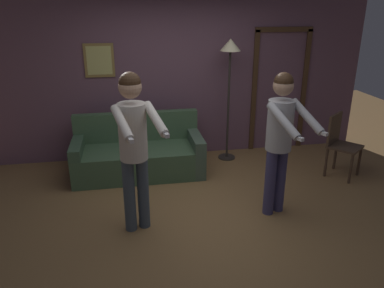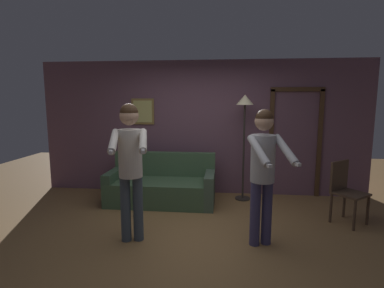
% 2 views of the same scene
% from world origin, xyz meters
% --- Properties ---
extents(ground_plane, '(12.00, 12.00, 0.00)m').
position_xyz_m(ground_plane, '(0.00, 0.00, 0.00)').
color(ground_plane, olive).
extents(back_wall_assembly, '(6.40, 0.10, 2.60)m').
position_xyz_m(back_wall_assembly, '(0.02, 2.01, 1.30)').
color(back_wall_assembly, '#6D4B5D').
rests_on(back_wall_assembly, ground_plane).
extents(couch, '(1.90, 0.85, 0.87)m').
position_xyz_m(couch, '(-0.67, 1.32, 0.28)').
color(couch, '#426041').
rests_on(couch, ground_plane).
extents(torchiere_lamp, '(0.32, 0.32, 1.94)m').
position_xyz_m(torchiere_lamp, '(0.80, 1.64, 1.60)').
color(torchiere_lamp, '#332D28').
rests_on(torchiere_lamp, ground_plane).
extents(person_standing_left, '(0.55, 0.77, 1.80)m').
position_xyz_m(person_standing_left, '(-0.75, -0.22, 1.11)').
color(person_standing_left, '#435160').
rests_on(person_standing_left, ground_plane).
extents(person_standing_right, '(0.57, 0.72, 1.73)m').
position_xyz_m(person_standing_right, '(0.92, -0.15, 1.05)').
color(person_standing_right, '#413E6B').
rests_on(person_standing_right, ground_plane).
extents(dining_chair_distant, '(0.59, 0.59, 0.93)m').
position_xyz_m(dining_chair_distant, '(2.26, 0.73, 0.53)').
color(dining_chair_distant, '#4C3828').
rests_on(dining_chair_distant, ground_plane).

